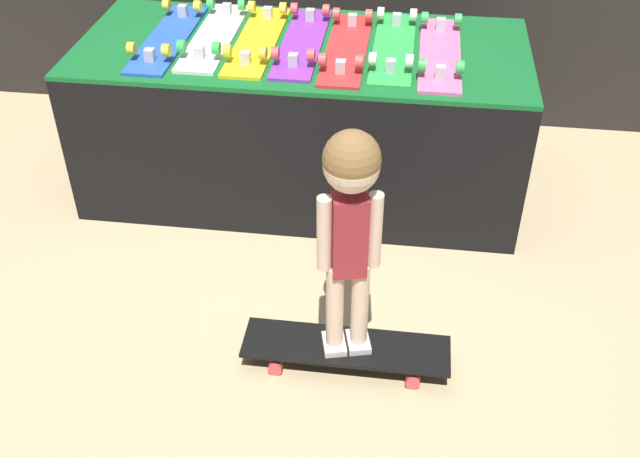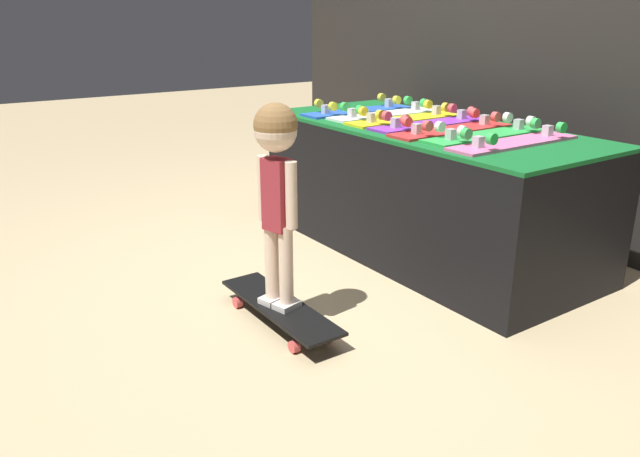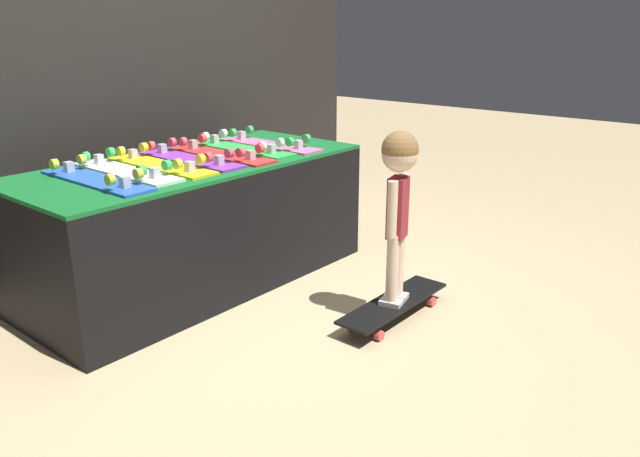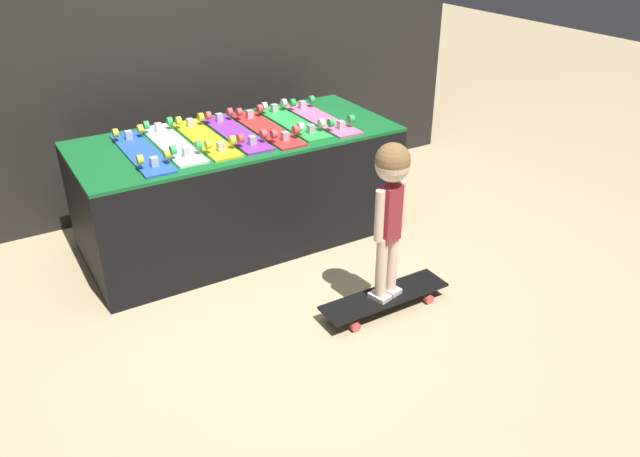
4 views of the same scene
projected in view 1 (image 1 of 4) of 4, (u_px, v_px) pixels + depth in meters
name	position (u px, v px, depth m)	size (l,w,h in m)	color
ground_plane	(285.00, 256.00, 3.25)	(16.00, 16.00, 0.00)	tan
display_rack	(303.00, 118.00, 3.49)	(1.98, 0.88, 0.72)	black
skateboard_blue_on_rack	(168.00, 36.00, 3.31)	(0.18, 0.75, 0.09)	blue
skateboard_white_on_rack	(214.00, 34.00, 3.32)	(0.18, 0.75, 0.09)	white
skateboard_yellow_on_rack	(258.00, 39.00, 3.29)	(0.18, 0.75, 0.09)	yellow
skateboard_purple_on_rack	(302.00, 41.00, 3.27)	(0.18, 0.75, 0.09)	purple
skateboard_red_on_rack	(347.00, 47.00, 3.22)	(0.18, 0.75, 0.09)	red
skateboard_green_on_rack	(394.00, 46.00, 3.23)	(0.18, 0.75, 0.09)	green
skateboard_pink_on_rack	(440.00, 51.00, 3.18)	(0.18, 0.75, 0.09)	pink
skateboard_on_floor	(346.00, 348.00, 2.71)	(0.75, 0.20, 0.09)	black
child	(350.00, 207.00, 2.33)	(0.21, 0.18, 0.88)	silver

